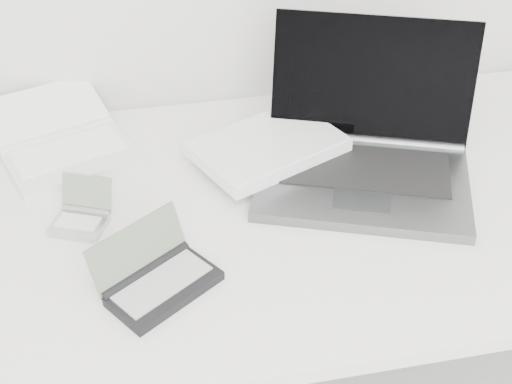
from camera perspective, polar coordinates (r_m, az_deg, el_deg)
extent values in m
cube|color=white|center=(1.36, 0.90, -1.36)|extent=(1.60, 0.80, 0.03)
cylinder|color=silver|center=(2.09, 19.18, -0.67)|extent=(0.04, 0.04, 0.70)
cube|color=#5A5D5F|center=(1.40, 8.54, 0.64)|extent=(0.48, 0.40, 0.02)
cube|color=black|center=(1.42, 8.65, 1.96)|extent=(0.36, 0.26, 0.00)
cube|color=black|center=(1.48, 9.30, 8.89)|extent=(0.41, 0.21, 0.25)
cylinder|color=#5A5D5F|center=(1.51, 8.80, 4.08)|extent=(0.38, 0.16, 0.02)
cube|color=#333538|center=(1.34, 8.46, -0.60)|extent=(0.12, 0.10, 0.00)
cube|color=white|center=(1.44, 0.98, 3.64)|extent=(0.34, 0.29, 0.03)
cube|color=white|center=(1.43, 0.98, 4.15)|extent=(0.33, 0.28, 0.00)
cube|color=white|center=(1.50, -14.51, 2.59)|extent=(0.29, 0.24, 0.02)
cube|color=white|center=(1.51, -14.78, 3.22)|extent=(0.24, 0.17, 0.00)
cube|color=white|center=(1.62, -16.57, 6.19)|extent=(0.28, 0.22, 0.05)
cylinder|color=white|center=(1.57, -15.58, 4.33)|extent=(0.23, 0.10, 0.02)
cube|color=silver|center=(1.33, -13.98, -2.61)|extent=(0.12, 0.10, 0.01)
cube|color=#BABABE|center=(1.32, -14.03, -2.34)|extent=(0.08, 0.07, 0.00)
cube|color=gray|center=(1.34, -13.38, -0.02)|extent=(0.10, 0.06, 0.06)
cylinder|color=silver|center=(1.35, -13.43, -1.44)|extent=(0.09, 0.05, 0.01)
cube|color=black|center=(1.18, -7.30, -7.68)|extent=(0.20, 0.18, 0.02)
cube|color=gray|center=(1.17, -7.49, -7.22)|extent=(0.17, 0.15, 0.00)
cube|color=#616B59|center=(1.18, -9.47, -4.45)|extent=(0.17, 0.13, 0.08)
cylinder|color=black|center=(1.20, -8.78, -6.25)|extent=(0.16, 0.11, 0.02)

